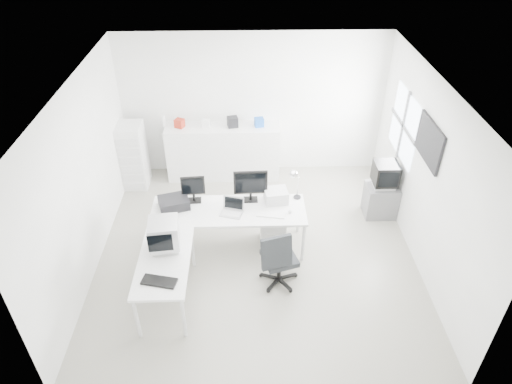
{
  "coord_description": "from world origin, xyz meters",
  "views": [
    {
      "loc": [
        -0.15,
        -5.55,
        5.06
      ],
      "look_at": [
        0.0,
        0.2,
        1.0
      ],
      "focal_mm": 32.0,
      "sensor_mm": 36.0,
      "label": 1
    }
  ],
  "objects_px": {
    "main_desk": "(229,228)",
    "office_chair": "(280,256)",
    "lcd_monitor_small": "(193,189)",
    "crt_monitor": "(164,236)",
    "drawer_pedestal": "(273,229)",
    "sideboard": "(223,152)",
    "side_desk": "(167,280)",
    "crt_tv": "(385,175)",
    "laser_printer": "(276,196)",
    "inkjet_printer": "(174,203)",
    "filing_cabinet": "(133,156)",
    "tv_cabinet": "(380,200)",
    "lcd_monitor_large": "(251,186)",
    "laptop": "(231,208)"
  },
  "relations": [
    {
      "from": "main_desk",
      "to": "crt_monitor",
      "type": "height_order",
      "value": "crt_monitor"
    },
    {
      "from": "side_desk",
      "to": "office_chair",
      "type": "height_order",
      "value": "office_chair"
    },
    {
      "from": "lcd_monitor_large",
      "to": "inkjet_printer",
      "type": "bearing_deg",
      "value": -175.02
    },
    {
      "from": "main_desk",
      "to": "lcd_monitor_large",
      "type": "relative_size",
      "value": 4.36
    },
    {
      "from": "filing_cabinet",
      "to": "laptop",
      "type": "bearing_deg",
      "value": -46.16
    },
    {
      "from": "office_chair",
      "to": "tv_cabinet",
      "type": "bearing_deg",
      "value": 23.19
    },
    {
      "from": "lcd_monitor_large",
      "to": "crt_tv",
      "type": "bearing_deg",
      "value": 11.44
    },
    {
      "from": "side_desk",
      "to": "filing_cabinet",
      "type": "relative_size",
      "value": 1.09
    },
    {
      "from": "side_desk",
      "to": "crt_tv",
      "type": "distance_m",
      "value": 4.01
    },
    {
      "from": "crt_tv",
      "to": "laser_printer",
      "type": "bearing_deg",
      "value": -162.87
    },
    {
      "from": "drawer_pedestal",
      "to": "office_chair",
      "type": "xyz_separation_m",
      "value": [
        0.05,
        -0.85,
        0.22
      ]
    },
    {
      "from": "drawer_pedestal",
      "to": "office_chair",
      "type": "relative_size",
      "value": 0.58
    },
    {
      "from": "laser_printer",
      "to": "crt_monitor",
      "type": "bearing_deg",
      "value": -154.09
    },
    {
      "from": "sideboard",
      "to": "lcd_monitor_small",
      "type": "bearing_deg",
      "value": -101.61
    },
    {
      "from": "lcd_monitor_small",
      "to": "office_chair",
      "type": "bearing_deg",
      "value": -43.3
    },
    {
      "from": "crt_tv",
      "to": "main_desk",
      "type": "bearing_deg",
      "value": -163.09
    },
    {
      "from": "drawer_pedestal",
      "to": "crt_tv",
      "type": "xyz_separation_m",
      "value": [
        1.95,
        0.76,
        0.52
      ]
    },
    {
      "from": "lcd_monitor_large",
      "to": "laser_printer",
      "type": "bearing_deg",
      "value": -6.44
    },
    {
      "from": "lcd_monitor_small",
      "to": "filing_cabinet",
      "type": "bearing_deg",
      "value": 124.27
    },
    {
      "from": "drawer_pedestal",
      "to": "laptop",
      "type": "height_order",
      "value": "laptop"
    },
    {
      "from": "tv_cabinet",
      "to": "sideboard",
      "type": "relative_size",
      "value": 0.27
    },
    {
      "from": "drawer_pedestal",
      "to": "sideboard",
      "type": "distance_m",
      "value": 2.29
    },
    {
      "from": "laptop",
      "to": "tv_cabinet",
      "type": "height_order",
      "value": "laptop"
    },
    {
      "from": "side_desk",
      "to": "tv_cabinet",
      "type": "height_order",
      "value": "side_desk"
    },
    {
      "from": "side_desk",
      "to": "drawer_pedestal",
      "type": "relative_size",
      "value": 2.33
    },
    {
      "from": "side_desk",
      "to": "crt_monitor",
      "type": "bearing_deg",
      "value": 90.0
    },
    {
      "from": "lcd_monitor_large",
      "to": "lcd_monitor_small",
      "type": "bearing_deg",
      "value": 177.85
    },
    {
      "from": "laser_printer",
      "to": "office_chair",
      "type": "xyz_separation_m",
      "value": [
        -0.0,
        -1.02,
        -0.33
      ]
    },
    {
      "from": "lcd_monitor_large",
      "to": "filing_cabinet",
      "type": "height_order",
      "value": "lcd_monitor_large"
    },
    {
      "from": "lcd_monitor_small",
      "to": "inkjet_printer",
      "type": "bearing_deg",
      "value": -157.76
    },
    {
      "from": "side_desk",
      "to": "sideboard",
      "type": "xyz_separation_m",
      "value": [
        0.69,
        3.26,
        0.17
      ]
    },
    {
      "from": "side_desk",
      "to": "inkjet_printer",
      "type": "relative_size",
      "value": 3.08
    },
    {
      "from": "inkjet_printer",
      "to": "sideboard",
      "type": "xyz_separation_m",
      "value": [
        0.69,
        2.06,
        -0.29
      ]
    },
    {
      "from": "lcd_monitor_small",
      "to": "laser_printer",
      "type": "height_order",
      "value": "lcd_monitor_small"
    },
    {
      "from": "laser_printer",
      "to": "main_desk",
      "type": "bearing_deg",
      "value": -171.51
    },
    {
      "from": "drawer_pedestal",
      "to": "lcd_monitor_small",
      "type": "height_order",
      "value": "lcd_monitor_small"
    },
    {
      "from": "inkjet_printer",
      "to": "filing_cabinet",
      "type": "relative_size",
      "value": 0.35
    },
    {
      "from": "inkjet_printer",
      "to": "sideboard",
      "type": "height_order",
      "value": "sideboard"
    },
    {
      "from": "laser_printer",
      "to": "tv_cabinet",
      "type": "bearing_deg",
      "value": 9.28
    },
    {
      "from": "laptop",
      "to": "inkjet_printer",
      "type": "bearing_deg",
      "value": -176.19
    },
    {
      "from": "drawer_pedestal",
      "to": "tv_cabinet",
      "type": "xyz_separation_m",
      "value": [
        1.95,
        0.76,
        -0.0
      ]
    },
    {
      "from": "inkjet_printer",
      "to": "lcd_monitor_large",
      "type": "distance_m",
      "value": 1.22
    },
    {
      "from": "side_desk",
      "to": "filing_cabinet",
      "type": "bearing_deg",
      "value": 108.54
    },
    {
      "from": "lcd_monitor_large",
      "to": "crt_tv",
      "type": "xyz_separation_m",
      "value": [
        2.3,
        0.56,
        -0.21
      ]
    },
    {
      "from": "lcd_monitor_small",
      "to": "sideboard",
      "type": "xyz_separation_m",
      "value": [
        0.39,
        1.91,
        -0.44
      ]
    },
    {
      "from": "laser_printer",
      "to": "office_chair",
      "type": "distance_m",
      "value": 1.07
    },
    {
      "from": "main_desk",
      "to": "office_chair",
      "type": "height_order",
      "value": "office_chair"
    },
    {
      "from": "laser_printer",
      "to": "crt_tv",
      "type": "xyz_separation_m",
      "value": [
        1.9,
        0.59,
        -0.03
      ]
    },
    {
      "from": "office_chair",
      "to": "crt_tv",
      "type": "xyz_separation_m",
      "value": [
        1.9,
        1.61,
        0.3
      ]
    },
    {
      "from": "drawer_pedestal",
      "to": "sideboard",
      "type": "bearing_deg",
      "value": 112.14
    }
  ]
}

